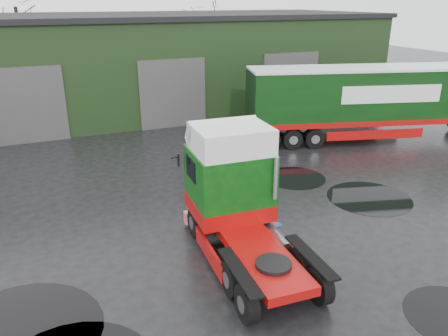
{
  "coord_description": "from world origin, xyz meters",
  "views": [
    {
      "loc": [
        -5.29,
        -10.68,
        7.21
      ],
      "look_at": [
        0.3,
        2.37,
        1.7
      ],
      "focal_mm": 35.0,
      "sensor_mm": 36.0,
      "label": 1
    }
  ],
  "objects_px": {
    "lorry_right": "(358,104)",
    "wash_bucket": "(276,229)",
    "tree_back_b": "(203,38)",
    "tree_back_a": "(19,31)",
    "hero_tractor": "(251,206)",
    "warehouse": "(147,61)"
  },
  "relations": [
    {
      "from": "hero_tractor",
      "to": "lorry_right",
      "type": "bearing_deg",
      "value": 42.18
    },
    {
      "from": "hero_tractor",
      "to": "lorry_right",
      "type": "xyz_separation_m",
      "value": [
        10.61,
        8.56,
        0.09
      ]
    },
    {
      "from": "tree_back_a",
      "to": "tree_back_b",
      "type": "relative_size",
      "value": 1.27
    },
    {
      "from": "hero_tractor",
      "to": "tree_back_a",
      "type": "height_order",
      "value": "tree_back_a"
    },
    {
      "from": "lorry_right",
      "to": "tree_back_a",
      "type": "bearing_deg",
      "value": -128.4
    },
    {
      "from": "warehouse",
      "to": "tree_back_a",
      "type": "distance_m",
      "value": 12.9
    },
    {
      "from": "warehouse",
      "to": "hero_tractor",
      "type": "relative_size",
      "value": 5.29
    },
    {
      "from": "wash_bucket",
      "to": "lorry_right",
      "type": "bearing_deg",
      "value": 38.91
    },
    {
      "from": "wash_bucket",
      "to": "tree_back_a",
      "type": "relative_size",
      "value": 0.04
    },
    {
      "from": "hero_tractor",
      "to": "wash_bucket",
      "type": "height_order",
      "value": "hero_tractor"
    },
    {
      "from": "tree_back_b",
      "to": "hero_tractor",
      "type": "bearing_deg",
      "value": -108.43
    },
    {
      "from": "hero_tractor",
      "to": "lorry_right",
      "type": "height_order",
      "value": "lorry_right"
    },
    {
      "from": "wash_bucket",
      "to": "tree_back_a",
      "type": "bearing_deg",
      "value": 103.66
    },
    {
      "from": "warehouse",
      "to": "lorry_right",
      "type": "bearing_deg",
      "value": -56.48
    },
    {
      "from": "warehouse",
      "to": "lorry_right",
      "type": "relative_size",
      "value": 2.14
    },
    {
      "from": "lorry_right",
      "to": "tree_back_b",
      "type": "bearing_deg",
      "value": -163.61
    },
    {
      "from": "warehouse",
      "to": "tree_back_b",
      "type": "distance_m",
      "value": 12.82
    },
    {
      "from": "wash_bucket",
      "to": "hero_tractor",
      "type": "bearing_deg",
      "value": -141.14
    },
    {
      "from": "tree_back_b",
      "to": "tree_back_a",
      "type": "bearing_deg",
      "value": 180.0
    },
    {
      "from": "hero_tractor",
      "to": "tree_back_a",
      "type": "relative_size",
      "value": 0.64
    },
    {
      "from": "lorry_right",
      "to": "wash_bucket",
      "type": "bearing_deg",
      "value": -35.38
    },
    {
      "from": "tree_back_a",
      "to": "tree_back_b",
      "type": "height_order",
      "value": "tree_back_a"
    }
  ]
}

